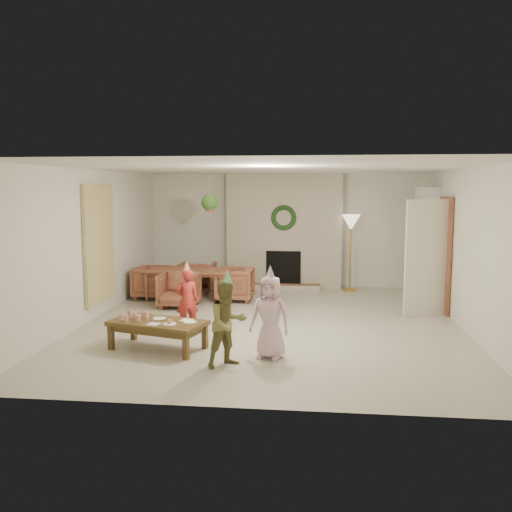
# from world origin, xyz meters

# --- Properties ---
(floor) EXTENTS (7.00, 7.00, 0.00)m
(floor) POSITION_xyz_m (0.00, 0.00, 0.00)
(floor) COLOR #B7B29E
(floor) RESTS_ON ground
(ceiling) EXTENTS (7.00, 7.00, 0.00)m
(ceiling) POSITION_xyz_m (0.00, 0.00, 2.50)
(ceiling) COLOR white
(ceiling) RESTS_ON wall_back
(wall_back) EXTENTS (7.00, 0.00, 7.00)m
(wall_back) POSITION_xyz_m (0.00, 3.50, 1.25)
(wall_back) COLOR silver
(wall_back) RESTS_ON floor
(wall_front) EXTENTS (7.00, 0.00, 7.00)m
(wall_front) POSITION_xyz_m (0.00, -3.50, 1.25)
(wall_front) COLOR silver
(wall_front) RESTS_ON floor
(wall_left) EXTENTS (0.00, 7.00, 7.00)m
(wall_left) POSITION_xyz_m (-3.00, 0.00, 1.25)
(wall_left) COLOR silver
(wall_left) RESTS_ON floor
(wall_right) EXTENTS (0.00, 7.00, 7.00)m
(wall_right) POSITION_xyz_m (3.00, 0.00, 1.25)
(wall_right) COLOR silver
(wall_right) RESTS_ON floor
(fireplace_mass) EXTENTS (2.50, 0.40, 2.50)m
(fireplace_mass) POSITION_xyz_m (0.00, 3.30, 1.25)
(fireplace_mass) COLOR #4F2415
(fireplace_mass) RESTS_ON floor
(fireplace_hearth) EXTENTS (1.60, 0.30, 0.12)m
(fireplace_hearth) POSITION_xyz_m (0.00, 2.95, 0.06)
(fireplace_hearth) COLOR #5B2919
(fireplace_hearth) RESTS_ON floor
(fireplace_firebox) EXTENTS (0.75, 0.12, 0.75)m
(fireplace_firebox) POSITION_xyz_m (0.00, 3.12, 0.45)
(fireplace_firebox) COLOR black
(fireplace_firebox) RESTS_ON floor
(fireplace_wreath) EXTENTS (0.54, 0.10, 0.54)m
(fireplace_wreath) POSITION_xyz_m (0.00, 3.07, 1.55)
(fireplace_wreath) COLOR #163815
(fireplace_wreath) RESTS_ON fireplace_mass
(floor_lamp_base) EXTENTS (0.30, 0.30, 0.03)m
(floor_lamp_base) POSITION_xyz_m (1.43, 3.00, 0.02)
(floor_lamp_base) COLOR gold
(floor_lamp_base) RESTS_ON floor
(floor_lamp_post) EXTENTS (0.03, 0.03, 1.46)m
(floor_lamp_post) POSITION_xyz_m (1.43, 3.00, 0.76)
(floor_lamp_post) COLOR gold
(floor_lamp_post) RESTS_ON floor
(floor_lamp_shade) EXTENTS (0.39, 0.39, 0.33)m
(floor_lamp_shade) POSITION_xyz_m (1.43, 3.00, 1.46)
(floor_lamp_shade) COLOR beige
(floor_lamp_shade) RESTS_ON floor_lamp_post
(bookshelf_carcass) EXTENTS (0.30, 1.00, 2.20)m
(bookshelf_carcass) POSITION_xyz_m (2.84, 2.30, 1.10)
(bookshelf_carcass) COLOR white
(bookshelf_carcass) RESTS_ON floor
(bookshelf_shelf_a) EXTENTS (0.30, 0.92, 0.03)m
(bookshelf_shelf_a) POSITION_xyz_m (2.82, 2.30, 0.45)
(bookshelf_shelf_a) COLOR white
(bookshelf_shelf_a) RESTS_ON bookshelf_carcass
(bookshelf_shelf_b) EXTENTS (0.30, 0.92, 0.03)m
(bookshelf_shelf_b) POSITION_xyz_m (2.82, 2.30, 0.85)
(bookshelf_shelf_b) COLOR white
(bookshelf_shelf_b) RESTS_ON bookshelf_carcass
(bookshelf_shelf_c) EXTENTS (0.30, 0.92, 0.03)m
(bookshelf_shelf_c) POSITION_xyz_m (2.82, 2.30, 1.25)
(bookshelf_shelf_c) COLOR white
(bookshelf_shelf_c) RESTS_ON bookshelf_carcass
(bookshelf_shelf_d) EXTENTS (0.30, 0.92, 0.03)m
(bookshelf_shelf_d) POSITION_xyz_m (2.82, 2.30, 1.65)
(bookshelf_shelf_d) COLOR white
(bookshelf_shelf_d) RESTS_ON bookshelf_carcass
(books_row_lower) EXTENTS (0.20, 0.40, 0.24)m
(books_row_lower) POSITION_xyz_m (2.80, 2.15, 0.59)
(books_row_lower) COLOR maroon
(books_row_lower) RESTS_ON bookshelf_shelf_a
(books_row_mid) EXTENTS (0.20, 0.44, 0.24)m
(books_row_mid) POSITION_xyz_m (2.80, 2.35, 0.99)
(books_row_mid) COLOR #274092
(books_row_mid) RESTS_ON bookshelf_shelf_b
(books_row_upper) EXTENTS (0.20, 0.36, 0.22)m
(books_row_upper) POSITION_xyz_m (2.80, 2.20, 1.38)
(books_row_upper) COLOR #A68623
(books_row_upper) RESTS_ON bookshelf_shelf_c
(door_frame) EXTENTS (0.05, 0.86, 2.04)m
(door_frame) POSITION_xyz_m (2.96, 1.20, 1.02)
(door_frame) COLOR brown
(door_frame) RESTS_ON floor
(door_leaf) EXTENTS (0.77, 0.32, 2.00)m
(door_leaf) POSITION_xyz_m (2.58, 0.82, 1.00)
(door_leaf) COLOR beige
(door_leaf) RESTS_ON floor
(curtain_panel) EXTENTS (0.06, 1.20, 2.00)m
(curtain_panel) POSITION_xyz_m (-2.96, 0.20, 1.25)
(curtain_panel) COLOR beige
(curtain_panel) RESTS_ON wall_left
(dining_table) EXTENTS (1.68, 0.96, 0.59)m
(dining_table) POSITION_xyz_m (-1.78, 1.74, 0.29)
(dining_table) COLOR brown
(dining_table) RESTS_ON floor
(dining_chair_near) EXTENTS (0.70, 0.72, 0.65)m
(dining_chair_near) POSITION_xyz_m (-1.80, 1.01, 0.32)
(dining_chair_near) COLOR brown
(dining_chair_near) RESTS_ON floor
(dining_chair_far) EXTENTS (0.70, 0.72, 0.65)m
(dining_chair_far) POSITION_xyz_m (-1.77, 2.47, 0.32)
(dining_chair_far) COLOR brown
(dining_chair_far) RESTS_ON floor
(dining_chair_left) EXTENTS (0.72, 0.70, 0.65)m
(dining_chair_left) POSITION_xyz_m (-2.51, 1.76, 0.32)
(dining_chair_left) COLOR brown
(dining_chair_left) RESTS_ON floor
(dining_chair_right) EXTENTS (0.72, 0.70, 0.65)m
(dining_chair_right) POSITION_xyz_m (-0.87, 1.73, 0.32)
(dining_chair_right) COLOR brown
(dining_chair_right) RESTS_ON floor
(hanging_plant_cord) EXTENTS (0.01, 0.01, 0.70)m
(hanging_plant_cord) POSITION_xyz_m (-1.30, 1.50, 2.15)
(hanging_plant_cord) COLOR tan
(hanging_plant_cord) RESTS_ON ceiling
(hanging_plant_pot) EXTENTS (0.16, 0.16, 0.12)m
(hanging_plant_pot) POSITION_xyz_m (-1.30, 1.50, 1.80)
(hanging_plant_pot) COLOR maroon
(hanging_plant_pot) RESTS_ON hanging_plant_cord
(hanging_plant_foliage) EXTENTS (0.32, 0.32, 0.32)m
(hanging_plant_foliage) POSITION_xyz_m (-1.30, 1.50, 1.92)
(hanging_plant_foliage) COLOR #29501A
(hanging_plant_foliage) RESTS_ON hanging_plant_pot
(coffee_table_top) EXTENTS (1.41, 0.97, 0.06)m
(coffee_table_top) POSITION_xyz_m (-1.42, -1.61, 0.37)
(coffee_table_top) COLOR #513C1B
(coffee_table_top) RESTS_ON floor
(coffee_table_apron) EXTENTS (1.29, 0.85, 0.08)m
(coffee_table_apron) POSITION_xyz_m (-1.42, -1.61, 0.30)
(coffee_table_apron) COLOR #513C1B
(coffee_table_apron) RESTS_ON floor
(coffee_leg_fl) EXTENTS (0.09, 0.09, 0.34)m
(coffee_leg_fl) POSITION_xyz_m (-2.06, -1.70, 0.17)
(coffee_leg_fl) COLOR #513C1B
(coffee_leg_fl) RESTS_ON floor
(coffee_leg_fr) EXTENTS (0.09, 0.09, 0.34)m
(coffee_leg_fr) POSITION_xyz_m (-0.94, -2.03, 0.17)
(coffee_leg_fr) COLOR #513C1B
(coffee_leg_fr) RESTS_ON floor
(coffee_leg_bl) EXTENTS (0.09, 0.09, 0.34)m
(coffee_leg_bl) POSITION_xyz_m (-1.91, -1.20, 0.17)
(coffee_leg_bl) COLOR #513C1B
(coffee_leg_bl) RESTS_ON floor
(coffee_leg_br) EXTENTS (0.09, 0.09, 0.34)m
(coffee_leg_br) POSITION_xyz_m (-0.79, -1.53, 0.17)
(coffee_leg_br) COLOR #513C1B
(coffee_leg_br) RESTS_ON floor
(cup_a) EXTENTS (0.09, 0.09, 0.09)m
(cup_a) POSITION_xyz_m (-1.94, -1.62, 0.44)
(cup_a) COLOR silver
(cup_a) RESTS_ON coffee_table_top
(cup_b) EXTENTS (0.09, 0.09, 0.09)m
(cup_b) POSITION_xyz_m (-1.88, -1.43, 0.44)
(cup_b) COLOR silver
(cup_b) RESTS_ON coffee_table_top
(cup_c) EXTENTS (0.09, 0.09, 0.09)m
(cup_c) POSITION_xyz_m (-1.84, -1.70, 0.44)
(cup_c) COLOR silver
(cup_c) RESTS_ON coffee_table_top
(cup_d) EXTENTS (0.09, 0.09, 0.09)m
(cup_d) POSITION_xyz_m (-1.78, -1.51, 0.44)
(cup_d) COLOR silver
(cup_d) RESTS_ON coffee_table_top
(cup_e) EXTENTS (0.09, 0.09, 0.09)m
(cup_e) POSITION_xyz_m (-1.68, -1.66, 0.44)
(cup_e) COLOR silver
(cup_e) RESTS_ON coffee_table_top
(cup_f) EXTENTS (0.09, 0.09, 0.09)m
(cup_f) POSITION_xyz_m (-1.63, -1.47, 0.44)
(cup_f) COLOR silver
(cup_f) RESTS_ON coffee_table_top
(plate_a) EXTENTS (0.22, 0.22, 0.01)m
(plate_a) POSITION_xyz_m (-1.44, -1.49, 0.40)
(plate_a) COLOR white
(plate_a) RESTS_ON coffee_table_top
(plate_b) EXTENTS (0.22, 0.22, 0.01)m
(plate_b) POSITION_xyz_m (-1.21, -1.78, 0.40)
(plate_b) COLOR white
(plate_b) RESTS_ON coffee_table_top
(plate_c) EXTENTS (0.22, 0.22, 0.01)m
(plate_c) POSITION_xyz_m (-0.97, -1.64, 0.40)
(plate_c) COLOR white
(plate_c) RESTS_ON coffee_table_top
(food_scoop) EXTENTS (0.09, 0.09, 0.07)m
(food_scoop) POSITION_xyz_m (-1.21, -1.78, 0.44)
(food_scoop) COLOR tan
(food_scoop) RESTS_ON plate_b
(napkin_left) EXTENTS (0.18, 0.18, 0.01)m
(napkin_left) POSITION_xyz_m (-1.42, -1.80, 0.40)
(napkin_left) COLOR #FFBBD6
(napkin_left) RESTS_ON coffee_table_top
(napkin_right) EXTENTS (0.18, 0.18, 0.01)m
(napkin_right) POSITION_xyz_m (-1.04, -1.54, 0.40)
(napkin_right) COLOR #FFBBD6
(napkin_right) RESTS_ON coffee_table_top
(child_red) EXTENTS (0.42, 0.36, 0.96)m
(child_red) POSITION_xyz_m (-1.25, -0.63, 0.48)
(child_red) COLOR #A82924
(child_red) RESTS_ON floor
(party_hat_red) EXTENTS (0.14, 0.14, 0.18)m
(party_hat_red) POSITION_xyz_m (-1.25, -0.63, 1.00)
(party_hat_red) COLOR #FCB954
(party_hat_red) RESTS_ON child_red
(child_plaid) EXTENTS (0.66, 0.65, 1.08)m
(child_plaid) POSITION_xyz_m (-0.36, -2.21, 0.54)
(child_plaid) COLOR #965C29
(child_plaid) RESTS_ON floor
(party_hat_plaid) EXTENTS (0.16, 0.16, 0.18)m
(party_hat_plaid) POSITION_xyz_m (-0.36, -2.21, 1.12)
(party_hat_plaid) COLOR #53C375
(party_hat_plaid) RESTS_ON child_plaid
(child_pink) EXTENTS (0.60, 0.47, 1.08)m
(child_pink) POSITION_xyz_m (0.13, -1.82, 0.54)
(child_pink) COLOR beige
(child_pink) RESTS_ON floor
(party_hat_pink) EXTENTS (0.19, 0.19, 0.19)m
(party_hat_pink) POSITION_xyz_m (0.13, -1.82, 1.12)
(party_hat_pink) COLOR #AEAEB5
(party_hat_pink) RESTS_ON child_pink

